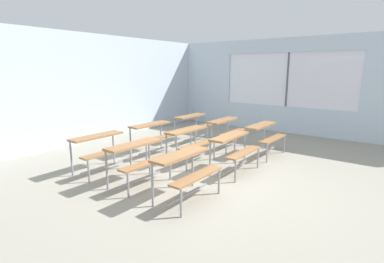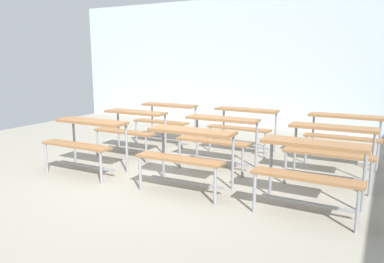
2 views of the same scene
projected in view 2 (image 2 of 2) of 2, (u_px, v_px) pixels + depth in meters
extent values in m
cube|color=gray|center=(149.00, 182.00, 4.98)|extent=(10.00, 9.00, 0.05)
cube|color=silver|center=(258.00, 63.00, 8.60)|extent=(10.00, 0.12, 3.00)
cube|color=olive|center=(92.00, 122.00, 5.30)|extent=(1.10, 0.33, 0.04)
cube|color=olive|center=(76.00, 145.00, 5.08)|extent=(1.10, 0.23, 0.03)
cylinder|color=gray|center=(74.00, 141.00, 5.72)|extent=(0.04, 0.04, 0.72)
cylinder|color=gray|center=(127.00, 148.00, 5.26)|extent=(0.04, 0.04, 0.72)
cylinder|color=gray|center=(46.00, 158.00, 5.27)|extent=(0.04, 0.04, 0.44)
cylinder|color=gray|center=(101.00, 167.00, 4.81)|extent=(0.04, 0.04, 0.44)
cube|color=gray|center=(87.00, 166.00, 5.30)|extent=(1.00, 0.04, 0.03)
cube|color=olive|center=(192.00, 131.00, 4.60)|extent=(1.11, 0.34, 0.04)
cube|color=olive|center=(179.00, 159.00, 4.38)|extent=(1.10, 0.24, 0.03)
cylinder|color=gray|center=(163.00, 152.00, 5.02)|extent=(0.04, 0.04, 0.72)
cylinder|color=gray|center=(233.00, 161.00, 4.57)|extent=(0.04, 0.04, 0.72)
cylinder|color=gray|center=(140.00, 173.00, 4.56)|extent=(0.04, 0.04, 0.44)
cylinder|color=gray|center=(215.00, 185.00, 4.12)|extent=(0.04, 0.04, 0.44)
cube|color=gray|center=(186.00, 182.00, 4.60)|extent=(1.00, 0.05, 0.03)
cube|color=olive|center=(314.00, 144.00, 3.92)|extent=(1.11, 0.34, 0.04)
cube|color=olive|center=(306.00, 177.00, 3.70)|extent=(1.10, 0.24, 0.03)
cylinder|color=gray|center=(271.00, 167.00, 4.35)|extent=(0.04, 0.04, 0.72)
cylinder|color=gray|center=(364.00, 180.00, 3.88)|extent=(0.04, 0.04, 0.72)
cylinder|color=gray|center=(254.00, 192.00, 3.91)|extent=(0.04, 0.04, 0.44)
cylinder|color=gray|center=(358.00, 211.00, 3.43)|extent=(0.04, 0.04, 0.44)
cube|color=gray|center=(308.00, 203.00, 3.92)|extent=(1.00, 0.05, 0.03)
cube|color=olive|center=(135.00, 112.00, 6.23)|extent=(1.11, 0.34, 0.04)
cube|color=olive|center=(124.00, 132.00, 6.01)|extent=(1.10, 0.24, 0.03)
cylinder|color=gray|center=(118.00, 129.00, 6.66)|extent=(0.04, 0.04, 0.72)
cylinder|color=gray|center=(165.00, 135.00, 6.19)|extent=(0.04, 0.04, 0.72)
cylinder|color=gray|center=(97.00, 143.00, 6.21)|extent=(0.04, 0.04, 0.44)
cylinder|color=gray|center=(146.00, 150.00, 5.74)|extent=(0.04, 0.04, 0.44)
cube|color=gray|center=(131.00, 150.00, 6.23)|extent=(1.00, 0.05, 0.03)
cube|color=olive|center=(222.00, 119.00, 5.55)|extent=(1.11, 0.34, 0.04)
cube|color=olive|center=(213.00, 141.00, 5.33)|extent=(1.10, 0.24, 0.03)
cylinder|color=gray|center=(197.00, 137.00, 5.98)|extent=(0.04, 0.04, 0.72)
cylinder|color=gray|center=(256.00, 144.00, 5.50)|extent=(0.04, 0.04, 0.72)
cylinder|color=gray|center=(180.00, 153.00, 5.53)|extent=(0.04, 0.04, 0.44)
cylinder|color=gray|center=(243.00, 162.00, 5.06)|extent=(0.04, 0.04, 0.44)
cube|color=gray|center=(218.00, 161.00, 5.55)|extent=(1.00, 0.05, 0.03)
cube|color=olive|center=(333.00, 127.00, 4.85)|extent=(1.10, 0.33, 0.04)
cube|color=olive|center=(328.00, 154.00, 4.62)|extent=(1.10, 0.23, 0.03)
cylinder|color=gray|center=(295.00, 148.00, 5.27)|extent=(0.04, 0.04, 0.72)
cylinder|color=gray|center=(373.00, 156.00, 4.82)|extent=(0.04, 0.04, 0.72)
cylinder|color=gray|center=(285.00, 167.00, 4.81)|extent=(0.04, 0.04, 0.44)
cylinder|color=gray|center=(370.00, 178.00, 4.36)|extent=(0.04, 0.04, 0.44)
cube|color=gray|center=(328.00, 176.00, 4.85)|extent=(1.00, 0.04, 0.03)
cube|color=olive|center=(169.00, 105.00, 7.19)|extent=(1.10, 0.32, 0.04)
cube|color=olive|center=(161.00, 122.00, 6.96)|extent=(1.10, 0.22, 0.03)
cylinder|color=gray|center=(152.00, 121.00, 7.61)|extent=(0.04, 0.04, 0.72)
cylinder|color=gray|center=(196.00, 124.00, 7.15)|extent=(0.04, 0.04, 0.72)
cylinder|color=gray|center=(136.00, 132.00, 7.16)|extent=(0.04, 0.04, 0.44)
cylinder|color=gray|center=(182.00, 137.00, 6.70)|extent=(0.04, 0.04, 0.44)
cube|color=gray|center=(166.00, 138.00, 7.18)|extent=(1.00, 0.03, 0.03)
cube|color=olive|center=(246.00, 110.00, 6.53)|extent=(1.11, 0.36, 0.04)
cube|color=olive|center=(239.00, 128.00, 6.31)|extent=(1.11, 0.27, 0.03)
cylinder|color=gray|center=(224.00, 126.00, 6.96)|extent=(0.04, 0.04, 0.72)
cylinder|color=gray|center=(276.00, 131.00, 6.47)|extent=(0.04, 0.04, 0.72)
cylinder|color=gray|center=(210.00, 139.00, 6.52)|extent=(0.04, 0.04, 0.44)
cylinder|color=gray|center=(265.00, 145.00, 6.03)|extent=(0.04, 0.04, 0.44)
cube|color=gray|center=(242.00, 146.00, 6.53)|extent=(1.00, 0.07, 0.03)
cube|color=olive|center=(346.00, 116.00, 5.80)|extent=(1.10, 0.32, 0.04)
cube|color=olive|center=(342.00, 138.00, 5.58)|extent=(1.10, 0.22, 0.03)
cylinder|color=gray|center=(313.00, 134.00, 6.22)|extent=(0.04, 0.04, 0.72)
cylinder|color=gray|center=(379.00, 140.00, 5.76)|extent=(0.04, 0.04, 0.72)
cylinder|color=gray|center=(306.00, 149.00, 5.77)|extent=(0.04, 0.04, 0.44)
cylinder|color=gray|center=(377.00, 157.00, 5.31)|extent=(0.04, 0.04, 0.44)
cube|color=gray|center=(342.00, 157.00, 5.80)|extent=(1.00, 0.03, 0.03)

